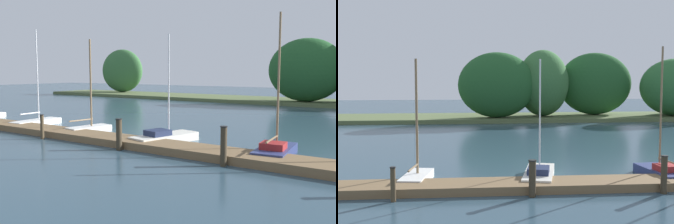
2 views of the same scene
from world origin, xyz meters
The scene contains 8 objects.
dock_pier centered at (0.00, 11.60, 0.17)m, with size 29.38×1.80×0.35m.
sailboat_1 centered at (-7.64, 13.44, 0.26)m, with size 1.40×3.82×6.30m.
sailboat_2 centered at (-2.46, 13.23, 0.33)m, with size 1.34×2.90×5.40m.
sailboat_3 centered at (2.94, 13.22, 0.28)m, with size 2.04×4.08×5.40m.
sailboat_4 centered at (8.58, 13.17, 0.32)m, with size 1.59×3.45×5.99m.
mooring_piling_2 centered at (-3.03, 10.30, 0.66)m, with size 0.22×0.22×1.31m.
mooring_piling_3 centered at (2.21, 10.50, 0.73)m, with size 0.32×0.32×1.44m.
mooring_piling_4 centered at (7.48, 10.50, 0.77)m, with size 0.29×0.29×1.53m.
Camera 1 is at (13.83, -2.38, 3.58)m, focal length 40.94 mm.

